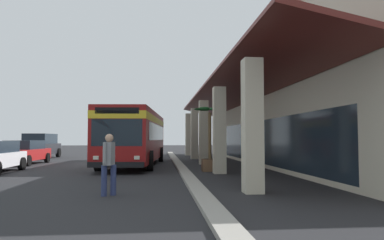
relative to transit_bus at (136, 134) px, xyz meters
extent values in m
plane|color=#262628|center=(-1.45, 5.71, -1.85)|extent=(120.00, 120.00, 0.00)
cube|color=#9E998E|center=(-0.35, 2.57, -1.79)|extent=(34.16, 0.50, 0.12)
cube|color=beige|center=(-0.35, 12.27, 1.73)|extent=(28.46, 10.40, 7.17)
cube|color=beige|center=(-0.35, 12.27, 5.62)|extent=(28.76, 10.70, 0.60)
cube|color=beige|center=(-11.74, 4.14, 0.12)|extent=(0.55, 0.55, 3.94)
cube|color=beige|center=(-6.04, 4.14, 0.12)|extent=(0.55, 0.55, 3.94)
cube|color=beige|center=(-0.35, 4.14, 0.12)|extent=(0.55, 0.55, 3.94)
cube|color=beige|center=(5.34, 4.14, 0.12)|extent=(0.55, 0.55, 3.94)
cube|color=beige|center=(11.03, 4.14, 0.12)|extent=(0.55, 0.55, 3.94)
cube|color=#5B1E19|center=(-0.35, 5.47, 2.44)|extent=(28.46, 3.16, 0.82)
cube|color=#19232D|center=(-0.35, 7.11, -0.45)|extent=(23.91, 0.08, 2.40)
cube|color=maroon|center=(0.05, 0.00, -0.13)|extent=(11.17, 3.43, 2.75)
cube|color=yellow|center=(0.05, 0.00, 0.80)|extent=(11.19, 3.45, 0.36)
cube|color=#19232D|center=(-0.25, 0.02, 0.10)|extent=(9.42, 3.32, 0.90)
cube|color=#19232D|center=(5.51, -0.45, 0.00)|extent=(0.24, 2.24, 1.20)
cube|color=black|center=(5.51, -0.45, 0.97)|extent=(0.22, 1.94, 0.28)
cube|color=black|center=(5.63, -0.46, -1.40)|extent=(0.40, 2.46, 0.24)
cube|color=silver|center=(5.63, 0.44, -1.10)|extent=(0.08, 0.24, 0.16)
cube|color=silver|center=(5.48, -1.34, -1.10)|extent=(0.08, 0.24, 0.16)
cube|color=silver|center=(-1.44, 0.12, 1.37)|extent=(2.54, 1.97, 0.24)
cylinder|color=black|center=(3.77, 0.97, -1.35)|extent=(1.00, 0.30, 1.00)
cylinder|color=black|center=(3.57, -1.57, -1.35)|extent=(1.00, 0.30, 1.00)
cylinder|color=black|center=(-2.91, 1.52, -1.35)|extent=(1.00, 0.30, 1.00)
cylinder|color=black|center=(-3.12, -1.03, -1.35)|extent=(1.00, 0.30, 1.00)
cube|color=#232328|center=(-7.89, -8.10, -1.10)|extent=(4.81, 1.98, 0.84)
cube|color=#19232D|center=(-7.99, -8.10, -0.28)|extent=(3.28, 1.74, 0.80)
cylinder|color=black|center=(-6.25, -7.14, -1.47)|extent=(0.76, 0.26, 0.76)
cylinder|color=black|center=(-6.27, -9.09, -1.47)|extent=(0.76, 0.26, 0.76)
cylinder|color=black|center=(-9.52, -7.12, -1.47)|extent=(0.76, 0.26, 0.76)
cylinder|color=black|center=(-9.53, -9.07, -1.47)|extent=(0.76, 0.26, 0.76)
cylinder|color=black|center=(2.67, -5.49, -1.53)|extent=(0.64, 0.22, 0.64)
cube|color=maroon|center=(-1.25, -6.89, -1.25)|extent=(4.48, 2.00, 0.66)
cube|color=#19232D|center=(-1.45, -6.88, -0.65)|extent=(2.53, 1.70, 0.54)
cylinder|color=black|center=(0.28, -6.06, -1.53)|extent=(0.64, 0.22, 0.64)
cylinder|color=black|center=(-2.71, -5.92, -1.53)|extent=(0.64, 0.22, 0.64)
cylinder|color=black|center=(-2.79, -7.72, -1.53)|extent=(0.64, 0.22, 0.64)
cylinder|color=navy|center=(11.19, -0.10, -1.43)|extent=(0.16, 0.16, 0.85)
cylinder|color=navy|center=(11.04, 0.13, -1.43)|extent=(0.16, 0.16, 0.85)
cube|color=gray|center=(11.12, 0.02, -0.68)|extent=(0.52, 0.27, 0.64)
sphere|color=tan|center=(11.12, 0.02, -0.25)|extent=(0.23, 0.23, 0.23)
cylinder|color=gray|center=(11.41, -0.07, -0.65)|extent=(0.09, 0.09, 0.57)
cylinder|color=gray|center=(10.83, 0.10, -0.65)|extent=(0.09, 0.09, 0.57)
cube|color=brown|center=(4.15, 3.88, -1.56)|extent=(0.75, 0.75, 0.58)
cylinder|color=#332319|center=(4.15, 3.88, -1.26)|extent=(0.64, 0.64, 0.02)
cylinder|color=brown|center=(4.15, 3.88, -0.14)|extent=(0.16, 0.16, 2.27)
ellipsoid|color=#195123|center=(4.52, 3.95, 1.19)|extent=(0.79, 0.35, 0.17)
ellipsoid|color=#195123|center=(4.37, 4.25, 1.15)|extent=(0.63, 0.85, 0.14)
ellipsoid|color=#195123|center=(3.78, 4.28, 1.21)|extent=(0.88, 0.95, 0.18)
ellipsoid|color=#195123|center=(3.90, 3.62, 1.23)|extent=(0.65, 0.66, 0.19)
ellipsoid|color=#195123|center=(4.43, 3.46, 1.13)|extent=(0.75, 0.96, 0.16)
camera|label=1|loc=(21.08, 1.42, -0.26)|focal=32.64mm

